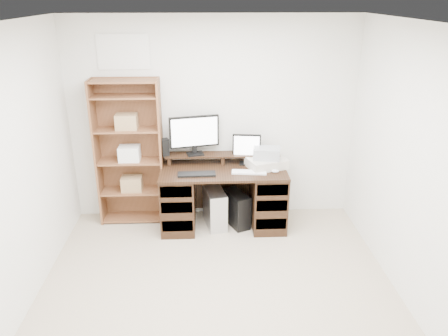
{
  "coord_description": "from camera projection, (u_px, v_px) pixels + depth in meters",
  "views": [
    {
      "loc": [
        -0.1,
        -3.18,
        2.72
      ],
      "look_at": [
        0.11,
        1.43,
        0.85
      ],
      "focal_mm": 35.0,
      "sensor_mm": 36.0,
      "label": 1
    }
  ],
  "objects": [
    {
      "name": "room",
      "position": [
        218.0,
        188.0,
        3.5
      ],
      "size": [
        3.54,
        4.04,
        2.54
      ],
      "color": "#BAA88D",
      "rests_on": "ground"
    },
    {
      "name": "bookshelf",
      "position": [
        130.0,
        151.0,
        5.3
      ],
      "size": [
        0.8,
        0.3,
        1.8
      ],
      "color": "brown",
      "rests_on": "ground"
    },
    {
      "name": "mouse",
      "position": [
        275.0,
        171.0,
        5.11
      ],
      "size": [
        0.1,
        0.09,
        0.04
      ],
      "primitive_type": "ellipsoid",
      "rotation": [
        0.0,
        0.0,
        -0.37
      ],
      "color": "silver",
      "rests_on": "desk"
    },
    {
      "name": "keyboard_white",
      "position": [
        249.0,
        172.0,
        5.1
      ],
      "size": [
        0.41,
        0.17,
        0.02
      ],
      "primitive_type": "cube",
      "rotation": [
        0.0,
        0.0,
        -0.11
      ],
      "color": "white",
      "rests_on": "desk"
    },
    {
      "name": "tower_black",
      "position": [
        236.0,
        209.0,
        5.42
      ],
      "size": [
        0.34,
        0.46,
        0.43
      ],
      "rotation": [
        0.0,
        0.0,
        0.41
      ],
      "color": "black",
      "rests_on": "ground"
    },
    {
      "name": "speaker",
      "position": [
        165.0,
        147.0,
        5.27
      ],
      "size": [
        0.11,
        0.11,
        0.21
      ],
      "primitive_type": "cube",
      "rotation": [
        0.0,
        0.0,
        0.36
      ],
      "color": "black",
      "rests_on": "riser_shelf"
    },
    {
      "name": "desk",
      "position": [
        223.0,
        196.0,
        5.35
      ],
      "size": [
        1.5,
        0.7,
        0.75
      ],
      "color": "black",
      "rests_on": "ground"
    },
    {
      "name": "riser_shelf",
      "position": [
        222.0,
        156.0,
        5.37
      ],
      "size": [
        1.4,
        0.22,
        0.12
      ],
      "color": "black",
      "rests_on": "desk"
    },
    {
      "name": "tower_silver",
      "position": [
        215.0,
        207.0,
        5.4
      ],
      "size": [
        0.3,
        0.51,
        0.48
      ],
      "primitive_type": "cube",
      "rotation": [
        0.0,
        0.0,
        0.2
      ],
      "color": "#B7B9BE",
      "rests_on": "ground"
    },
    {
      "name": "basket",
      "position": [
        267.0,
        153.0,
        5.21
      ],
      "size": [
        0.35,
        0.28,
        0.13
      ],
      "primitive_type": "cube",
      "rotation": [
        0.0,
        0.0,
        -0.18
      ],
      "color": "#9B9FA5",
      "rests_on": "printer"
    },
    {
      "name": "monitor_small",
      "position": [
        247.0,
        148.0,
        5.31
      ],
      "size": [
        0.34,
        0.15,
        0.38
      ],
      "rotation": [
        0.0,
        0.0,
        -0.12
      ],
      "color": "black",
      "rests_on": "desk"
    },
    {
      "name": "monitor_wide",
      "position": [
        194.0,
        133.0,
        5.25
      ],
      "size": [
        0.6,
        0.2,
        0.48
      ],
      "rotation": [
        0.0,
        0.0,
        0.22
      ],
      "color": "black",
      "rests_on": "riser_shelf"
    },
    {
      "name": "printer",
      "position": [
        266.0,
        163.0,
        5.26
      ],
      "size": [
        0.53,
        0.46,
        0.11
      ],
      "primitive_type": "cube",
      "rotation": [
        0.0,
        0.0,
        0.32
      ],
      "color": "beige",
      "rests_on": "desk"
    },
    {
      "name": "keyboard_black",
      "position": [
        197.0,
        174.0,
        5.04
      ],
      "size": [
        0.44,
        0.16,
        0.02
      ],
      "primitive_type": "cube",
      "rotation": [
        0.0,
        0.0,
        0.03
      ],
      "color": "black",
      "rests_on": "desk"
    }
  ]
}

